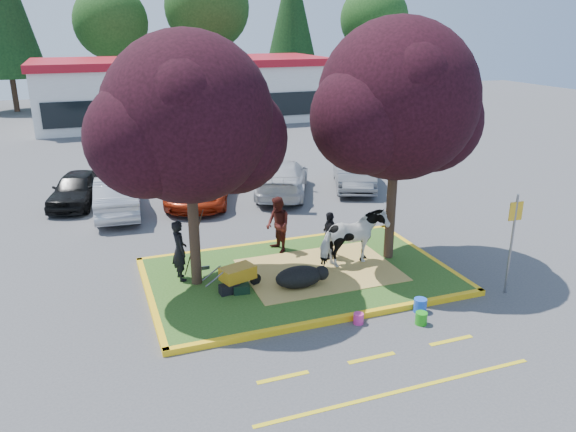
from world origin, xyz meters
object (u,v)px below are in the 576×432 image
object	(u,v)px
bucket_blue	(420,305)
sign_post	(513,233)
handler	(179,250)
car_black	(77,189)
cow	(353,238)
wheelbarrow	(238,273)
calf	(299,277)
bucket_pink	(359,319)
bucket_green	(421,318)
car_silver	(118,195)

from	to	relation	value
bucket_blue	sign_post	bearing A→B (deg)	2.15
handler	car_black	world-z (taller)	handler
cow	wheelbarrow	xyz separation A→B (m)	(-3.46, -0.29, -0.41)
sign_post	wheelbarrow	bearing A→B (deg)	163.10
cow	handler	size ratio (longest dim) A/B	1.16
calf	sign_post	bearing A→B (deg)	-45.59
handler	wheelbarrow	xyz separation A→B (m)	(1.32, -1.05, -0.43)
calf	wheelbarrow	world-z (taller)	wheelbarrow
bucket_pink	cow	bearing A→B (deg)	66.38
wheelbarrow	calf	bearing A→B (deg)	-36.13
bucket_blue	car_black	distance (m)	14.35
handler	wheelbarrow	world-z (taller)	handler
cow	sign_post	size ratio (longest dim) A/B	0.71
sign_post	bucket_green	size ratio (longest dim) A/B	8.95
cow	calf	xyz separation A→B (m)	(-1.95, -0.79, -0.53)
handler	bucket_blue	xyz separation A→B (m)	(5.23, -3.58, -0.81)
handler	car_silver	xyz separation A→B (m)	(-1.11, 6.83, -0.26)
calf	sign_post	size ratio (longest dim) A/B	0.48
sign_post	bucket_blue	xyz separation A→B (m)	(-2.67, -0.10, -1.51)
bucket_green	sign_post	bearing A→B (deg)	12.01
cow	bucket_blue	size ratio (longest dim) A/B	5.65
handler	bucket_pink	world-z (taller)	handler
car_silver	bucket_pink	bearing A→B (deg)	119.08
wheelbarrow	bucket_pink	world-z (taller)	wheelbarrow
cow	car_silver	size ratio (longest dim) A/B	0.44
calf	bucket_blue	xyz separation A→B (m)	(2.40, -2.03, -0.26)
bucket_green	bucket_blue	xyz separation A→B (m)	(0.31, 0.53, 0.02)
calf	bucket_blue	distance (m)	3.16
cow	sign_post	xyz separation A→B (m)	(3.12, -2.72, 0.72)
cow	sign_post	bearing A→B (deg)	-138.67
wheelbarrow	bucket_pink	size ratio (longest dim) A/B	6.00
cow	bucket_pink	world-z (taller)	cow
bucket_blue	car_black	size ratio (longest dim) A/B	0.09
calf	cow	bearing A→B (deg)	-2.78
car_silver	handler	bearing A→B (deg)	104.23
wheelbarrow	car_black	size ratio (longest dim) A/B	0.41
calf	bucket_pink	world-z (taller)	calf
handler	bucket_blue	world-z (taller)	handler
car_silver	wheelbarrow	bearing A→B (deg)	112.11
handler	car_silver	bearing A→B (deg)	2.55
handler	bucket_pink	xyz separation A→B (m)	(3.55, -3.58, -0.85)
sign_post	bucket_pink	world-z (taller)	sign_post
cow	wheelbarrow	size ratio (longest dim) A/B	1.23
car_silver	cow	bearing A→B (deg)	132.77
calf	car_black	bearing A→B (deg)	93.41
handler	bucket_pink	distance (m)	5.11
handler	car_black	bearing A→B (deg)	9.98
bucket_blue	bucket_pink	bearing A→B (deg)	180.00
calf	bucket_blue	bearing A→B (deg)	-64.93
calf	bucket_green	size ratio (longest dim) A/B	4.27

